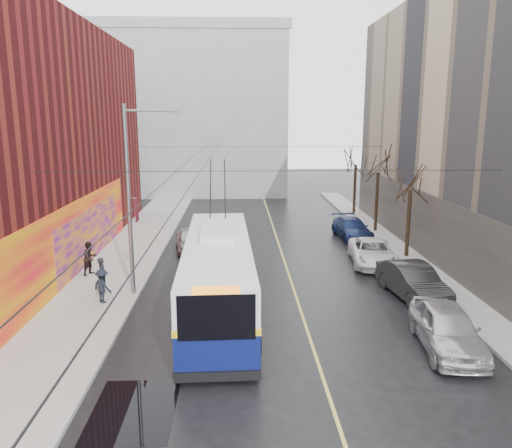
{
  "coord_description": "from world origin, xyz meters",
  "views": [
    {
      "loc": [
        -1.26,
        -12.96,
        8.39
      ],
      "look_at": [
        -0.35,
        11.33,
        3.19
      ],
      "focal_mm": 35.0,
      "sensor_mm": 36.0,
      "label": 1
    }
  ],
  "objects_px": {
    "pedestrian_a": "(102,275)",
    "pedestrian_c": "(102,286)",
    "tree_near": "(411,177)",
    "parked_car_a": "(447,328)",
    "tree_mid": "(379,162)",
    "parked_car_d": "(352,228)",
    "tree_far": "(356,156)",
    "parked_car_c": "(372,252)",
    "pedestrian_b": "(90,258)",
    "parked_car_b": "(413,281)",
    "trolleybus": "(218,274)",
    "streetlight_pole": "(132,196)",
    "following_car": "(189,239)"
  },
  "relations": [
    {
      "from": "tree_far",
      "to": "pedestrian_a",
      "type": "relative_size",
      "value": 3.85
    },
    {
      "from": "parked_car_d",
      "to": "parked_car_b",
      "type": "bearing_deg",
      "value": -93.84
    },
    {
      "from": "tree_far",
      "to": "parked_car_c",
      "type": "distance_m",
      "value": 16.04
    },
    {
      "from": "pedestrian_a",
      "to": "pedestrian_c",
      "type": "distance_m",
      "value": 1.49
    },
    {
      "from": "tree_far",
      "to": "parked_car_b",
      "type": "xyz_separation_m",
      "value": [
        -2.0,
        -20.76,
        -4.33
      ]
    },
    {
      "from": "tree_near",
      "to": "parked_car_a",
      "type": "relative_size",
      "value": 1.32
    },
    {
      "from": "tree_far",
      "to": "trolleybus",
      "type": "bearing_deg",
      "value": -116.76
    },
    {
      "from": "pedestrian_b",
      "to": "trolleybus",
      "type": "bearing_deg",
      "value": -95.77
    },
    {
      "from": "pedestrian_c",
      "to": "parked_car_a",
      "type": "bearing_deg",
      "value": -165.23
    },
    {
      "from": "pedestrian_a",
      "to": "pedestrian_b",
      "type": "distance_m",
      "value": 3.1
    },
    {
      "from": "pedestrian_a",
      "to": "tree_far",
      "type": "bearing_deg",
      "value": -55.25
    },
    {
      "from": "tree_near",
      "to": "tree_far",
      "type": "relative_size",
      "value": 0.97
    },
    {
      "from": "pedestrian_a",
      "to": "pedestrian_c",
      "type": "xyz_separation_m",
      "value": [
        0.37,
        -1.45,
        -0.07
      ]
    },
    {
      "from": "pedestrian_b",
      "to": "pedestrian_c",
      "type": "distance_m",
      "value": 4.57
    },
    {
      "from": "streetlight_pole",
      "to": "tree_mid",
      "type": "distance_m",
      "value": 19.96
    },
    {
      "from": "parked_car_b",
      "to": "pedestrian_a",
      "type": "xyz_separation_m",
      "value": [
        -14.78,
        0.94,
        0.19
      ]
    },
    {
      "from": "parked_car_b",
      "to": "tree_mid",
      "type": "bearing_deg",
      "value": 73.77
    },
    {
      "from": "tree_mid",
      "to": "pedestrian_b",
      "type": "xyz_separation_m",
      "value": [
        -18.15,
        -10.05,
        -4.2
      ]
    },
    {
      "from": "streetlight_pole",
      "to": "parked_car_c",
      "type": "relative_size",
      "value": 1.74
    },
    {
      "from": "tree_mid",
      "to": "parked_car_c",
      "type": "relative_size",
      "value": 1.29
    },
    {
      "from": "tree_mid",
      "to": "parked_car_b",
      "type": "bearing_deg",
      "value": -98.27
    },
    {
      "from": "following_car",
      "to": "trolleybus",
      "type": "bearing_deg",
      "value": -87.16
    },
    {
      "from": "parked_car_c",
      "to": "parked_car_a",
      "type": "bearing_deg",
      "value": -84.42
    },
    {
      "from": "tree_mid",
      "to": "tree_far",
      "type": "relative_size",
      "value": 1.02
    },
    {
      "from": "parked_car_b",
      "to": "pedestrian_a",
      "type": "bearing_deg",
      "value": 168.41
    },
    {
      "from": "parked_car_b",
      "to": "pedestrian_c",
      "type": "xyz_separation_m",
      "value": [
        -14.41,
        -0.51,
        0.12
      ]
    },
    {
      "from": "tree_mid",
      "to": "parked_car_d",
      "type": "distance_m",
      "value": 5.37
    },
    {
      "from": "parked_car_b",
      "to": "pedestrian_b",
      "type": "relative_size",
      "value": 2.73
    },
    {
      "from": "streetlight_pole",
      "to": "parked_car_d",
      "type": "bearing_deg",
      "value": 40.75
    },
    {
      "from": "trolleybus",
      "to": "following_car",
      "type": "xyz_separation_m",
      "value": [
        -2.25,
        10.43,
        -1.01
      ]
    },
    {
      "from": "parked_car_c",
      "to": "pedestrian_c",
      "type": "bearing_deg",
      "value": -150.18
    },
    {
      "from": "tree_mid",
      "to": "parked_car_c",
      "type": "distance_m",
      "value": 9.71
    },
    {
      "from": "parked_car_c",
      "to": "pedestrian_b",
      "type": "distance_m",
      "value": 15.82
    },
    {
      "from": "tree_near",
      "to": "parked_car_d",
      "type": "height_order",
      "value": "tree_near"
    },
    {
      "from": "tree_mid",
      "to": "following_car",
      "type": "bearing_deg",
      "value": -160.8
    },
    {
      "from": "streetlight_pole",
      "to": "pedestrian_a",
      "type": "height_order",
      "value": "streetlight_pole"
    },
    {
      "from": "streetlight_pole",
      "to": "parked_car_c",
      "type": "xyz_separation_m",
      "value": [
        12.69,
        4.77,
        -4.13
      ]
    },
    {
      "from": "streetlight_pole",
      "to": "parked_car_d",
      "type": "xyz_separation_m",
      "value": [
        12.95,
        11.16,
        -4.14
      ]
    },
    {
      "from": "parked_car_d",
      "to": "pedestrian_b",
      "type": "height_order",
      "value": "pedestrian_b"
    },
    {
      "from": "parked_car_b",
      "to": "parked_car_d",
      "type": "height_order",
      "value": "parked_car_b"
    },
    {
      "from": "streetlight_pole",
      "to": "pedestrian_b",
      "type": "xyz_separation_m",
      "value": [
        -3.01,
        2.95,
        -3.8
      ]
    },
    {
      "from": "tree_near",
      "to": "parked_car_a",
      "type": "xyz_separation_m",
      "value": [
        -2.61,
        -12.15,
        -4.15
      ]
    },
    {
      "from": "tree_far",
      "to": "parked_car_a",
      "type": "relative_size",
      "value": 1.35
    },
    {
      "from": "parked_car_c",
      "to": "tree_near",
      "type": "bearing_deg",
      "value": 33.06
    },
    {
      "from": "streetlight_pole",
      "to": "parked_car_b",
      "type": "xyz_separation_m",
      "value": [
        13.14,
        -0.76,
        -4.04
      ]
    },
    {
      "from": "trolleybus",
      "to": "tree_near",
      "type": "bearing_deg",
      "value": 34.24
    },
    {
      "from": "tree_near",
      "to": "pedestrian_b",
      "type": "xyz_separation_m",
      "value": [
        -18.15,
        -3.05,
        -3.93
      ]
    },
    {
      "from": "tree_near",
      "to": "pedestrian_c",
      "type": "distance_m",
      "value": 18.4
    },
    {
      "from": "trolleybus",
      "to": "parked_car_b",
      "type": "height_order",
      "value": "trolleybus"
    },
    {
      "from": "trolleybus",
      "to": "parked_car_c",
      "type": "height_order",
      "value": "trolleybus"
    }
  ]
}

